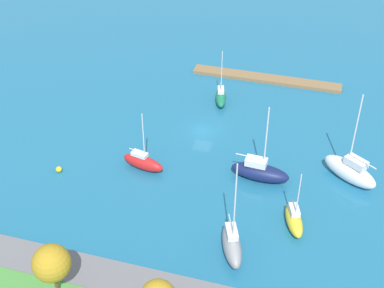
{
  "coord_description": "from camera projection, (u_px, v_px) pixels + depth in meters",
  "views": [
    {
      "loc": [
        -15.96,
        60.03,
        42.52
      ],
      "look_at": [
        0.0,
        5.3,
        1.5
      ],
      "focal_mm": 50.91,
      "sensor_mm": 36.0,
      "label": 1
    }
  ],
  "objects": [
    {
      "name": "sailboat_navy_center_basin",
      "position": [
        260.0,
        171.0,
        66.16
      ],
      "size": [
        7.31,
        2.85,
        10.4
      ],
      "rotation": [
        0.0,
        0.0,
        3.08
      ],
      "color": "#141E4C",
      "rests_on": "water"
    },
    {
      "name": "sailboat_red_near_pier",
      "position": [
        143.0,
        162.0,
        67.92
      ],
      "size": [
        5.85,
        2.75,
        8.23
      ],
      "rotation": [
        0.0,
        0.0,
        2.94
      ],
      "color": "red",
      "rests_on": "water"
    },
    {
      "name": "pier_dock",
      "position": [
        266.0,
        79.0,
        86.92
      ],
      "size": [
        23.69,
        2.45,
        0.52
      ],
      "primitive_type": "cube",
      "color": "olive",
      "rests_on": "ground"
    },
    {
      "name": "park_tree_center",
      "position": [
        51.0,
        263.0,
        48.91
      ],
      "size": [
        3.56,
        3.56,
        5.89
      ],
      "color": "brown",
      "rests_on": "shoreline_park"
    },
    {
      "name": "mooring_buoy_yellow",
      "position": [
        59.0,
        169.0,
        67.76
      ],
      "size": [
        0.77,
        0.77,
        0.77
      ],
      "primitive_type": "sphere",
      "color": "yellow",
      "rests_on": "water"
    },
    {
      "name": "sailboat_gray_lone_north",
      "position": [
        232.0,
        244.0,
        56.16
      ],
      "size": [
        3.98,
        6.4,
        12.09
      ],
      "rotation": [
        0.0,
        0.0,
        1.95
      ],
      "color": "gray",
      "rests_on": "water"
    },
    {
      "name": "sailboat_green_east_end",
      "position": [
        221.0,
        97.0,
        80.99
      ],
      "size": [
        2.8,
        5.31,
        8.54
      ],
      "rotation": [
        0.0,
        0.0,
        1.83
      ],
      "color": "#19724C",
      "rests_on": "water"
    },
    {
      "name": "sailboat_white_far_north",
      "position": [
        350.0,
        171.0,
        65.86
      ],
      "size": [
        7.41,
        6.08,
        11.88
      ],
      "rotation": [
        0.0,
        0.0,
        5.69
      ],
      "color": "white",
      "rests_on": "water"
    },
    {
      "name": "breakwater",
      "position": [
        126.0,
        283.0,
        52.89
      ],
      "size": [
        67.78,
        3.9,
        1.22
      ],
      "primitive_type": "cube",
      "color": "slate",
      "rests_on": "ground"
    },
    {
      "name": "sailboat_yellow_outer_mooring",
      "position": [
        294.0,
        219.0,
        59.68
      ],
      "size": [
        3.27,
        5.51,
        7.51
      ],
      "rotation": [
        0.0,
        0.0,
        1.9
      ],
      "color": "yellow",
      "rests_on": "water"
    },
    {
      "name": "water",
      "position": [
        203.0,
        131.0,
        75.24
      ],
      "size": [
        160.0,
        160.0,
        0.0
      ],
      "primitive_type": "plane",
      "color": "#1E668C",
      "rests_on": "ground"
    }
  ]
}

